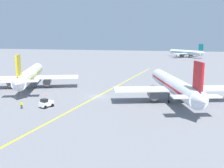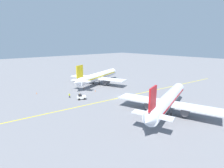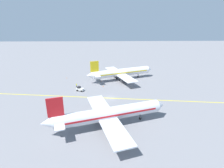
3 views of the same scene
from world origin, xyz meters
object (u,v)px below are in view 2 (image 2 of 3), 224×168
airplane_at_gate (98,76)px  traffic_cone_near_nose (37,93)px  airplane_adjacent_stand (167,100)px  baggage_tug_white (81,97)px  traffic_cone_far_edge (84,88)px  traffic_cone_by_wingtip (85,83)px  traffic_cone_mid_apron (95,91)px  ground_crew_worker (69,95)px

airplane_at_gate → traffic_cone_near_nose: (-2.85, -27.78, -3.43)m
airplane_adjacent_stand → baggage_tug_white: 29.01m
baggage_tug_white → traffic_cone_far_edge: 15.07m
traffic_cone_by_wingtip → traffic_cone_far_edge: 8.48m
traffic_cone_mid_apron → traffic_cone_near_nose: bearing=-123.2°
traffic_cone_near_nose → airplane_at_gate: bearing=84.1°
traffic_cone_near_nose → traffic_cone_mid_apron: size_ratio=1.00×
airplane_at_gate → ground_crew_worker: size_ratio=20.40×
airplane_at_gate → traffic_cone_near_nose: airplane_at_gate is taller
baggage_tug_white → traffic_cone_mid_apron: size_ratio=6.09×
traffic_cone_far_edge → baggage_tug_white: bearing=-36.2°
traffic_cone_mid_apron → traffic_cone_far_edge: (-7.21, -0.81, 0.00)m
baggage_tug_white → traffic_cone_near_nose: bearing=-151.8°
ground_crew_worker → traffic_cone_mid_apron: (-0.43, 11.87, -0.63)m
airplane_at_gate → traffic_cone_far_edge: airplane_at_gate is taller
baggage_tug_white → traffic_cone_by_wingtip: 23.54m
airplane_adjacent_stand → traffic_cone_near_nose: size_ratio=63.23×
traffic_cone_by_wingtip → ground_crew_worker: bearing=-48.2°
airplane_at_gate → traffic_cone_far_edge: size_ratio=62.30×
airplane_at_gate → airplane_adjacent_stand: 41.51m
ground_crew_worker → traffic_cone_far_edge: 13.46m
traffic_cone_far_edge → traffic_cone_near_nose: bearing=-106.1°
airplane_at_gate → ground_crew_worker: (10.07, -20.59, -2.80)m
traffic_cone_far_edge → airplane_adjacent_stand: bearing=4.2°
traffic_cone_near_nose → traffic_cone_mid_apron: same height
airplane_adjacent_stand → traffic_cone_by_wingtip: 45.52m
traffic_cone_mid_apron → traffic_cone_far_edge: same height
traffic_cone_far_edge → traffic_cone_mid_apron: bearing=6.4°
traffic_cone_near_nose → traffic_cone_by_wingtip: same height
airplane_at_gate → traffic_cone_by_wingtip: size_ratio=62.30×
traffic_cone_near_nose → traffic_cone_mid_apron: (12.49, 19.06, 0.00)m
ground_crew_worker → traffic_cone_mid_apron: ground_crew_worker is taller
traffic_cone_far_edge → ground_crew_worker: bearing=-55.4°
baggage_tug_white → traffic_cone_by_wingtip: bearing=143.6°
airplane_adjacent_stand → baggage_tug_white: size_ratio=10.39×
airplane_at_gate → ground_crew_worker: bearing=-63.9°
baggage_tug_white → traffic_cone_far_edge: (-12.15, 8.89, -0.63)m
ground_crew_worker → traffic_cone_near_nose: size_ratio=3.05×
ground_crew_worker → baggage_tug_white: bearing=25.7°
ground_crew_worker → traffic_cone_by_wingtip: bearing=131.8°
airplane_adjacent_stand → baggage_tug_white: bearing=-156.1°
ground_crew_worker → traffic_cone_by_wingtip: size_ratio=3.05×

